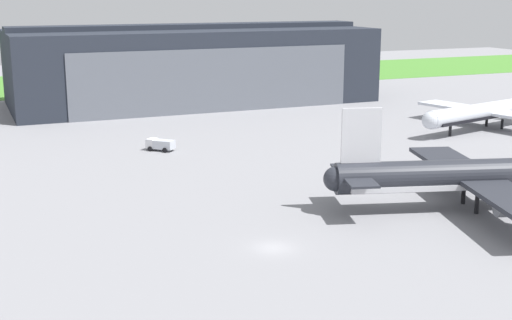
# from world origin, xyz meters

# --- Properties ---
(ground_plane) EXTENTS (440.00, 440.00, 0.00)m
(ground_plane) POSITION_xyz_m (0.00, 0.00, 0.00)
(ground_plane) COLOR gray
(grass_field_strip) EXTENTS (440.00, 56.00, 0.08)m
(grass_field_strip) POSITION_xyz_m (0.00, 152.73, 0.04)
(grass_field_strip) COLOR #488930
(grass_field_strip) RESTS_ON ground_plane
(maintenance_hangar) EXTENTS (88.17, 36.43, 19.51)m
(maintenance_hangar) POSITION_xyz_m (24.34, 104.05, 9.29)
(maintenance_hangar) COLOR #232833
(maintenance_hangar) RESTS_ON ground_plane
(airliner_near_right) EXTENTS (40.31, 35.47, 13.34)m
(airliner_near_right) POSITION_xyz_m (30.63, 2.80, 4.30)
(airliner_near_right) COLOR #282B33
(airliner_near_right) RESTS_ON ground_plane
(airliner_far_left) EXTENTS (39.39, 34.59, 11.48)m
(airliner_far_left) POSITION_xyz_m (69.07, 45.47, 3.64)
(airliner_far_left) COLOR silver
(airliner_far_left) RESTS_ON ground_plane
(stair_truck) EXTENTS (4.99, 4.97, 2.05)m
(stair_truck) POSITION_xyz_m (1.61, 51.73, 1.16)
(stair_truck) COLOR silver
(stair_truck) RESTS_ON ground_plane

